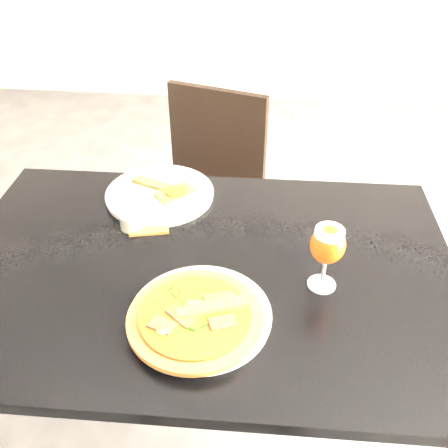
# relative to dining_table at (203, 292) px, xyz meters

# --- Properties ---
(dining_table) EXTENTS (1.22, 0.83, 0.75)m
(dining_table) POSITION_rel_dining_table_xyz_m (0.00, 0.00, 0.00)
(dining_table) COLOR black
(dining_table) RESTS_ON ground
(chair_far) EXTENTS (0.50, 0.50, 0.87)m
(chair_far) POSITION_rel_dining_table_xyz_m (-0.09, 0.69, -0.18)
(chair_far) COLOR black
(chair_far) RESTS_ON ground
(plate_main) EXTENTS (0.39, 0.39, 0.02)m
(plate_main) POSITION_rel_dining_table_xyz_m (0.02, -0.17, 0.10)
(plate_main) COLOR white
(plate_main) RESTS_ON dining_table
(pizza) EXTENTS (0.28, 0.28, 0.03)m
(pizza) POSITION_rel_dining_table_xyz_m (0.01, -0.19, 0.12)
(pizza) COLOR brown
(pizza) RESTS_ON plate_main
(plate_second) EXTENTS (0.34, 0.34, 0.02)m
(plate_second) POSITION_rel_dining_table_xyz_m (-0.16, 0.28, 0.10)
(plate_second) COLOR white
(plate_second) RESTS_ON dining_table
(crust_scraps) EXTENTS (0.20, 0.14, 0.01)m
(crust_scraps) POSITION_rel_dining_table_xyz_m (-0.13, 0.28, 0.11)
(crust_scraps) COLOR brown
(crust_scraps) RESTS_ON plate_second
(loose_crust) EXTENTS (0.10, 0.05, 0.01)m
(loose_crust) POSITION_rel_dining_table_xyz_m (-0.15, 0.11, 0.09)
(loose_crust) COLOR brown
(loose_crust) RESTS_ON dining_table
(sauce_cup) EXTENTS (0.06, 0.06, 0.04)m
(sauce_cup) POSITION_rel_dining_table_xyz_m (-0.20, 0.13, 0.11)
(sauce_cup) COLOR beige
(sauce_cup) RESTS_ON dining_table
(beer_glass) EXTENTS (0.08, 0.08, 0.16)m
(beer_glass) POSITION_rel_dining_table_xyz_m (0.28, -0.04, 0.21)
(beer_glass) COLOR silver
(beer_glass) RESTS_ON dining_table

